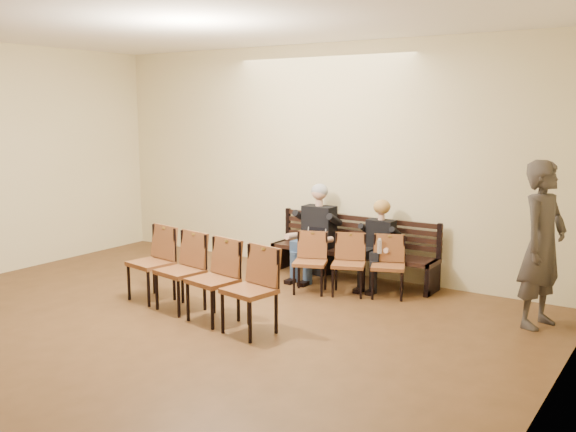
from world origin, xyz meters
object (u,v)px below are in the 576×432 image
at_px(laptop, 312,243).
at_px(bag, 319,264).
at_px(bench, 351,265).
at_px(water_bottle, 379,254).
at_px(seated_woman, 378,249).
at_px(chair_row_back, 196,276).
at_px(passerby, 543,232).
at_px(seated_man, 316,231).
at_px(chair_row_front, 349,265).

distance_m(laptop, bag, 0.59).
height_order(bench, bag, bench).
distance_m(laptop, water_bottle, 1.15).
xyz_separation_m(seated_woman, chair_row_back, (-1.30, -2.39, -0.06)).
bearing_deg(water_bottle, laptop, 174.09).
distance_m(bench, passerby, 2.98).
height_order(bench, laptop, laptop).
height_order(seated_man, chair_row_back, seated_man).
relative_size(seated_man, chair_row_back, 0.59).
distance_m(water_bottle, bag, 1.43).
bearing_deg(seated_man, water_bottle, -14.11).
xyz_separation_m(water_bottle, chair_row_front, (-0.33, -0.27, -0.14)).
distance_m(seated_man, chair_row_back, 2.41).
relative_size(seated_woman, bag, 2.76).
height_order(seated_man, laptop, seated_man).
bearing_deg(seated_man, laptop, -75.43).
bearing_deg(passerby, seated_man, 97.23).
bearing_deg(laptop, passerby, -16.72).
relative_size(water_bottle, passerby, 0.09).
height_order(seated_man, passerby, passerby).
height_order(seated_man, bag, seated_man).
distance_m(bench, bag, 0.63).
distance_m(seated_man, chair_row_front, 1.07).
height_order(laptop, water_bottle, laptop).
bearing_deg(bag, seated_woman, -11.34).
relative_size(seated_man, seated_woman, 1.27).
height_order(bench, water_bottle, water_bottle).
xyz_separation_m(laptop, water_bottle, (1.15, -0.12, -0.01)).
distance_m(seated_woman, water_bottle, 0.34).
bearing_deg(seated_woman, bench, 165.86).
height_order(seated_man, seated_woman, seated_man).
distance_m(passerby, chair_row_front, 2.56).
xyz_separation_m(bag, chair_row_front, (0.94, -0.79, 0.27)).
bearing_deg(chair_row_back, passerby, 37.75).
relative_size(water_bottle, bag, 0.52).
relative_size(bench, passerby, 1.16).
distance_m(bag, chair_row_back, 2.64).
xyz_separation_m(bench, bag, (-0.62, 0.10, -0.08)).
bearing_deg(bench, chair_row_back, -108.26).
relative_size(bench, chair_row_front, 1.73).
xyz_separation_m(passerby, chair_row_back, (-3.61, -1.91, -0.63)).
bearing_deg(chair_row_back, laptop, 91.48).
height_order(bench, chair_row_front, chair_row_front).
height_order(passerby, chair_row_back, passerby).
bearing_deg(laptop, bag, 95.00).
bearing_deg(water_bottle, passerby, -4.82).
relative_size(laptop, water_bottle, 1.48).
xyz_separation_m(seated_man, seated_woman, (1.03, 0.00, -0.15)).
xyz_separation_m(seated_woman, laptop, (-0.98, -0.18, 0.00)).
bearing_deg(laptop, water_bottle, -17.43).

